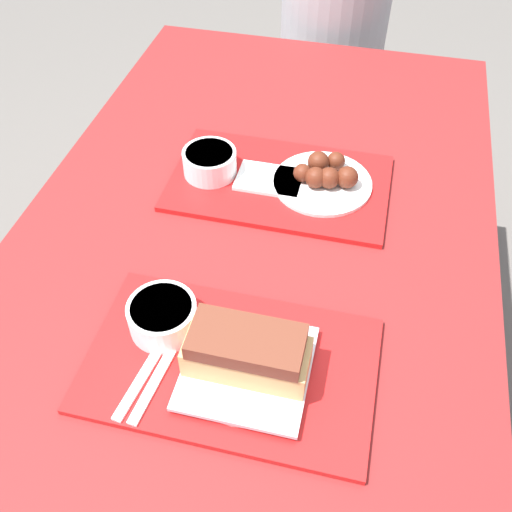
# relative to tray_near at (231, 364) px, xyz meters

# --- Properties ---
(ground_plane) EXTENTS (12.00, 12.00, 0.00)m
(ground_plane) POSITION_rel_tray_near_xyz_m (-0.04, 0.21, -0.78)
(ground_plane) COLOR #605B56
(picnic_table) EXTENTS (0.94, 1.79, 0.77)m
(picnic_table) POSITION_rel_tray_near_xyz_m (-0.04, 0.21, -0.09)
(picnic_table) COLOR maroon
(picnic_table) RESTS_ON ground_plane
(picnic_bench_far) EXTENTS (0.89, 0.28, 0.44)m
(picnic_bench_far) POSITION_rel_tray_near_xyz_m (-0.04, 1.32, -0.40)
(picnic_bench_far) COLOR maroon
(picnic_bench_far) RESTS_ON ground_plane
(tray_near) EXTENTS (0.46, 0.28, 0.01)m
(tray_near) POSITION_rel_tray_near_xyz_m (0.00, 0.00, 0.00)
(tray_near) COLOR red
(tray_near) RESTS_ON picnic_table
(tray_far) EXTENTS (0.46, 0.28, 0.01)m
(tray_far) POSITION_rel_tray_near_xyz_m (-0.02, 0.46, 0.00)
(tray_far) COLOR red
(tray_far) RESTS_ON picnic_table
(bowl_coleslaw_near) EXTENTS (0.11, 0.11, 0.05)m
(bowl_coleslaw_near) POSITION_rel_tray_near_xyz_m (-0.13, 0.04, 0.04)
(bowl_coleslaw_near) COLOR white
(bowl_coleslaw_near) RESTS_ON tray_near
(brisket_sandwich_plate) EXTENTS (0.19, 0.19, 0.10)m
(brisket_sandwich_plate) POSITION_rel_tray_near_xyz_m (0.03, -0.01, 0.05)
(brisket_sandwich_plate) COLOR white
(brisket_sandwich_plate) RESTS_ON tray_near
(plastic_fork_near) EXTENTS (0.04, 0.17, 0.00)m
(plastic_fork_near) POSITION_rel_tray_near_xyz_m (-0.13, -0.05, 0.01)
(plastic_fork_near) COLOR white
(plastic_fork_near) RESTS_ON tray_near
(plastic_knife_near) EXTENTS (0.03, 0.17, 0.00)m
(plastic_knife_near) POSITION_rel_tray_near_xyz_m (-0.10, -0.05, 0.01)
(plastic_knife_near) COLOR white
(plastic_knife_near) RESTS_ON tray_near
(bowl_coleslaw_far) EXTENTS (0.11, 0.11, 0.05)m
(bowl_coleslaw_far) POSITION_rel_tray_near_xyz_m (-0.17, 0.45, 0.04)
(bowl_coleslaw_far) COLOR white
(bowl_coleslaw_far) RESTS_ON tray_far
(wings_plate_far) EXTENTS (0.21, 0.21, 0.05)m
(wings_plate_far) POSITION_rel_tray_near_xyz_m (0.08, 0.47, 0.02)
(wings_plate_far) COLOR white
(wings_plate_far) RESTS_ON tray_far
(napkin_far) EXTENTS (0.14, 0.10, 0.01)m
(napkin_far) POSITION_rel_tray_near_xyz_m (-0.04, 0.45, 0.01)
(napkin_far) COLOR white
(napkin_far) RESTS_ON tray_far
(person_seated_across) EXTENTS (0.34, 0.34, 0.71)m
(person_seated_across) POSITION_rel_tray_near_xyz_m (-0.02, 1.32, -0.04)
(person_seated_across) COLOR #9E9EA3
(person_seated_across) RESTS_ON picnic_bench_far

